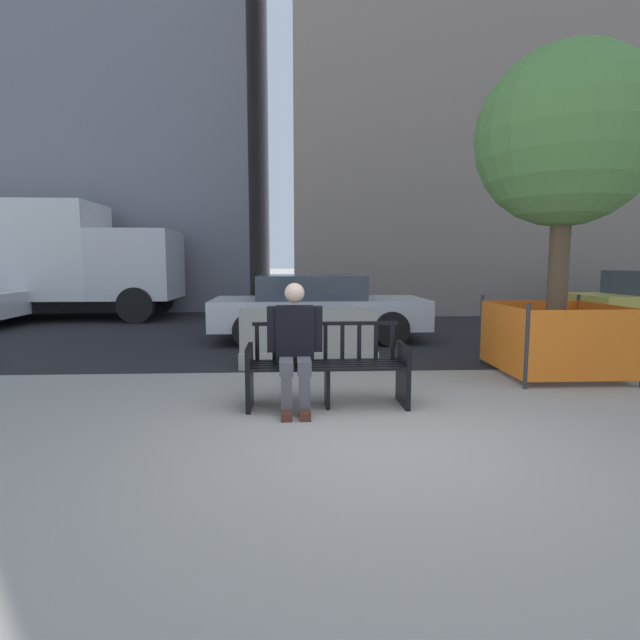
# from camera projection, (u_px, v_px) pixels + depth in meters

# --- Properties ---
(ground_plane) EXTENTS (200.00, 200.00, 0.00)m
(ground_plane) POSITION_uv_depth(u_px,v_px,m) (383.00, 440.00, 4.33)
(ground_plane) COLOR gray
(street_asphalt) EXTENTS (120.00, 12.00, 0.01)m
(street_asphalt) POSITION_uv_depth(u_px,v_px,m) (324.00, 321.00, 12.96)
(street_asphalt) COLOR black
(street_asphalt) RESTS_ON ground
(street_bench) EXTENTS (1.70, 0.55, 0.88)m
(street_bench) POSITION_uv_depth(u_px,v_px,m) (327.00, 369.00, 5.32)
(street_bench) COLOR black
(street_bench) RESTS_ON ground
(seated_person) EXTENTS (0.58, 0.72, 1.31)m
(seated_person) POSITION_uv_depth(u_px,v_px,m) (295.00, 343.00, 5.20)
(seated_person) COLOR black
(seated_person) RESTS_ON ground
(jersey_barrier_centre) EXTENTS (2.01, 0.71, 0.84)m
(jersey_barrier_centre) POSITION_uv_depth(u_px,v_px,m) (308.00, 343.00, 7.38)
(jersey_barrier_centre) COLOR gray
(jersey_barrier_centre) RESTS_ON ground
(street_tree) EXTENTS (2.30, 2.30, 4.29)m
(street_tree) POSITION_uv_depth(u_px,v_px,m) (566.00, 139.00, 6.45)
(street_tree) COLOR brown
(street_tree) RESTS_ON ground
(construction_fence) EXTENTS (1.52, 1.52, 1.04)m
(construction_fence) POSITION_uv_depth(u_px,v_px,m) (555.00, 337.00, 6.76)
(construction_fence) COLOR #2D2D33
(construction_fence) RESTS_ON ground
(car_sedan_far) EXTENTS (4.12, 1.91, 1.27)m
(car_sedan_far) POSITION_uv_depth(u_px,v_px,m) (317.00, 307.00, 9.72)
(car_sedan_far) COLOR silver
(car_sedan_far) RESTS_ON ground
(delivery_truck) EXTENTS (6.82, 2.39, 3.05)m
(delivery_truck) POSITION_uv_depth(u_px,v_px,m) (36.00, 256.00, 13.10)
(delivery_truck) COLOR silver
(delivery_truck) RESTS_ON ground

